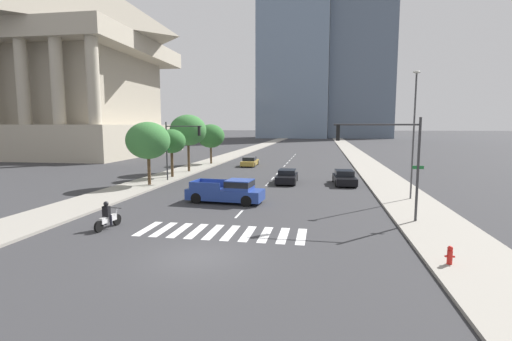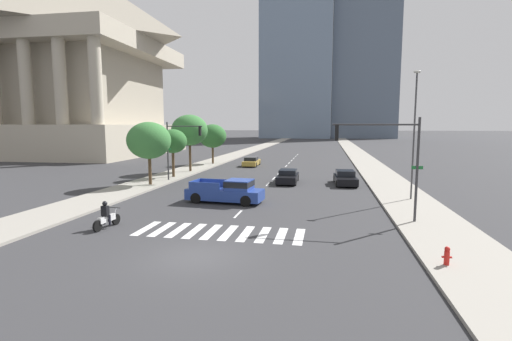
{
  "view_description": "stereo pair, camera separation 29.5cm",
  "coord_description": "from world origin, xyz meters",
  "views": [
    {
      "loc": [
        4.97,
        -14.34,
        5.44
      ],
      "look_at": [
        0.0,
        13.64,
        2.0
      ],
      "focal_mm": 26.21,
      "sensor_mm": 36.0,
      "label": 1
    },
    {
      "loc": [
        5.26,
        -14.29,
        5.44
      ],
      "look_at": [
        0.0,
        13.64,
        2.0
      ],
      "focal_mm": 26.21,
      "sensor_mm": 36.0,
      "label": 2
    }
  ],
  "objects": [
    {
      "name": "crosswalk_near",
      "position": [
        -0.0,
        3.64,
        0.0
      ],
      "size": [
        8.55,
        2.78,
        0.01
      ],
      "color": "silver",
      "rests_on": "ground"
    },
    {
      "name": "sidewalk_west",
      "position": [
        -11.07,
        30.0,
        0.07
      ],
      "size": [
        4.0,
        260.0,
        0.15
      ],
      "primitive_type": "cube",
      "color": "gray",
      "rests_on": "ground"
    },
    {
      "name": "pickup_truck",
      "position": [
        -1.46,
        10.87,
        0.81
      ],
      "size": [
        5.53,
        2.38,
        1.67
      ],
      "rotation": [
        0.0,
        0.0,
        -0.09
      ],
      "color": "navy",
      "rests_on": "ground"
    },
    {
      "name": "office_tower_center_skyline",
      "position": [
        20.41,
        158.81,
        44.3
      ],
      "size": [
        26.62,
        26.69,
        89.66
      ],
      "color": "slate",
      "rests_on": "ground"
    },
    {
      "name": "motorcycle_lead",
      "position": [
        -6.12,
        3.26,
        0.58
      ],
      "size": [
        0.7,
        2.06,
        1.49
      ],
      "rotation": [
        0.0,
        0.0,
        1.46
      ],
      "color": "black",
      "rests_on": "ground"
    },
    {
      "name": "sedan_black_1",
      "position": [
        1.72,
        20.84,
        0.58
      ],
      "size": [
        1.88,
        4.59,
        1.25
      ],
      "rotation": [
        0.0,
        0.0,
        -1.56
      ],
      "color": "black",
      "rests_on": "ground"
    },
    {
      "name": "street_tree_third",
      "position": [
        -10.27,
        26.77,
        4.89
      ],
      "size": [
        4.17,
        4.17,
        6.52
      ],
      "color": "#4C3823",
      "rests_on": "sidewalk_west"
    },
    {
      "name": "street_tree_nearest",
      "position": [
        -10.27,
        16.65,
        4.1
      ],
      "size": [
        3.87,
        3.87,
        5.6
      ],
      "color": "#4C3823",
      "rests_on": "sidewalk_west"
    },
    {
      "name": "traffic_signal_near",
      "position": [
        8.43,
        7.22,
        4.1
      ],
      "size": [
        4.9,
        0.28,
        5.73
      ],
      "rotation": [
        0.0,
        0.0,
        3.14
      ],
      "color": "#333335",
      "rests_on": "sidewalk_east"
    },
    {
      "name": "sedan_gold_0",
      "position": [
        -4.62,
        34.87,
        0.57
      ],
      "size": [
        1.96,
        4.71,
        1.23
      ],
      "rotation": [
        0.0,
        0.0,
        1.6
      ],
      "color": "#B28E38",
      "rests_on": "ground"
    },
    {
      "name": "sedan_black_2",
      "position": [
        7.05,
        20.82,
        0.6
      ],
      "size": [
        2.08,
        4.68,
        1.3
      ],
      "rotation": [
        0.0,
        0.0,
        -1.52
      ],
      "color": "black",
      "rests_on": "ground"
    },
    {
      "name": "fire_hydrant",
      "position": [
        9.87,
        0.54,
        0.51
      ],
      "size": [
        0.36,
        0.2,
        0.72
      ],
      "color": "red",
      "rests_on": "sidewalk_east"
    },
    {
      "name": "sidewalk_east",
      "position": [
        11.07,
        30.0,
        0.07
      ],
      "size": [
        4.0,
        260.0,
        0.15
      ],
      "primitive_type": "cube",
      "color": "gray",
      "rests_on": "ground"
    },
    {
      "name": "street_tree_fourth",
      "position": [
        -10.27,
        35.61,
        3.96
      ],
      "size": [
        3.82,
        3.82,
        5.45
      ],
      "color": "#4C3823",
      "rests_on": "sidewalk_west"
    },
    {
      "name": "street_tree_second",
      "position": [
        -10.27,
        21.87,
        3.81
      ],
      "size": [
        2.9,
        2.9,
        4.91
      ],
      "color": "#4C3823",
      "rests_on": "sidewalk_west"
    },
    {
      "name": "war_memorial",
      "position": [
        -42.07,
        49.69,
        18.26
      ],
      "size": [
        32.97,
        32.97,
        35.46
      ],
      "rotation": [
        0.0,
        0.0,
        0.02
      ],
      "color": "#B2A893",
      "rests_on": "ground"
    },
    {
      "name": "ground_plane",
      "position": [
        0.0,
        0.0,
        0.0
      ],
      "size": [
        800.0,
        800.0,
        0.0
      ],
      "primitive_type": "plane",
      "color": "#333335"
    },
    {
      "name": "lane_divider_center",
      "position": [
        0.0,
        31.64,
        0.0
      ],
      "size": [
        0.14,
        50.0,
        0.01
      ],
      "color": "silver",
      "rests_on": "ground"
    },
    {
      "name": "street_lamp_east",
      "position": [
        11.37,
        13.94,
        5.31
      ],
      "size": [
        0.5,
        0.24,
        9.09
      ],
      "color": "#3F3F42",
      "rests_on": "sidewalk_east"
    },
    {
      "name": "traffic_signal_far",
      "position": [
        -8.55,
        19.71,
        3.96
      ],
      "size": [
        3.86,
        0.28,
        5.61
      ],
      "color": "#333335",
      "rests_on": "sidewalk_west"
    }
  ]
}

